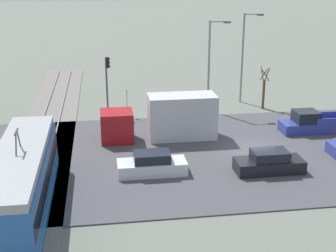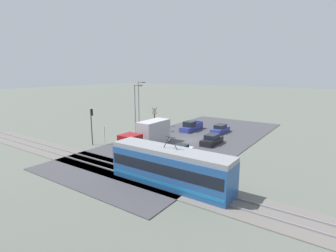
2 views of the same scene
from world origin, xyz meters
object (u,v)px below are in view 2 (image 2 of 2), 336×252
at_px(street_lamp_near_crossing, 136,106).
at_px(no_parking_sign, 105,133).
at_px(sedan_car_1, 212,140).
at_px(sedan_car_0, 179,152).
at_px(street_tree, 154,118).
at_px(sedan_car_2, 220,129).
at_px(traffic_light_pole, 92,122).
at_px(box_truck, 148,135).
at_px(pickup_truck, 191,127).
at_px(light_rail_tram, 170,167).
at_px(street_lamp_mid_block, 139,102).

distance_m(street_lamp_near_crossing, no_parking_sign, 8.43).
bearing_deg(sedan_car_1, sedan_car_0, -96.17).
relative_size(street_tree, no_parking_sign, 1.60).
bearing_deg(sedan_car_2, sedan_car_1, -75.30).
height_order(sedan_car_1, traffic_light_pole, traffic_light_pole).
bearing_deg(traffic_light_pole, sedan_car_1, -144.77).
height_order(box_truck, street_lamp_near_crossing, street_lamp_near_crossing).
relative_size(box_truck, sedan_car_0, 1.99).
bearing_deg(sedan_car_0, no_parking_sign, -176.45).
bearing_deg(sedan_car_1, traffic_light_pole, -144.77).
height_order(pickup_truck, sedan_car_2, pickup_truck).
bearing_deg(street_lamp_near_crossing, box_truck, 143.36).
xyz_separation_m(light_rail_tram, pickup_truck, (9.97, -21.40, -1.03)).
bearing_deg(traffic_light_pole, light_rail_tram, 163.50).
distance_m(street_lamp_mid_block, no_parking_sign, 12.57).
height_order(pickup_truck, traffic_light_pole, traffic_light_pole).
distance_m(street_lamp_near_crossing, street_lamp_mid_block, 4.69).
bearing_deg(street_tree, box_truck, 123.55).
height_order(traffic_light_pole, street_tree, traffic_light_pole).
relative_size(street_lamp_near_crossing, no_parking_sign, 3.30).
relative_size(street_tree, street_lamp_mid_block, 0.46).
distance_m(sedan_car_0, sedan_car_2, 15.29).
bearing_deg(no_parking_sign, sedan_car_0, -176.45).
bearing_deg(no_parking_sign, traffic_light_pole, 65.95).
height_order(pickup_truck, sedan_car_0, pickup_truck).
relative_size(pickup_truck, no_parking_sign, 2.17).
xyz_separation_m(box_truck, sedan_car_2, (-5.28, -13.37, -0.99)).
relative_size(sedan_car_0, traffic_light_pole, 0.85).
bearing_deg(sedan_car_1, pickup_truck, 138.43).
xyz_separation_m(pickup_truck, sedan_car_0, (-6.22, 13.88, -0.06)).
bearing_deg(box_truck, no_parking_sign, 23.10).
bearing_deg(pickup_truck, traffic_light_pole, 66.17).
xyz_separation_m(pickup_truck, street_lamp_mid_block, (9.64, 3.00, 4.23)).
bearing_deg(street_tree, street_lamp_mid_block, 25.29).
bearing_deg(street_lamp_near_crossing, no_parking_sign, 94.39).
xyz_separation_m(traffic_light_pole, street_lamp_near_crossing, (-0.14, -9.40, 1.37)).
bearing_deg(sedan_car_2, pickup_truck, -164.83).
bearing_deg(box_truck, street_lamp_mid_block, -43.72).
relative_size(sedan_car_0, sedan_car_2, 0.96).
bearing_deg(light_rail_tram, no_parking_sign, -22.28).
distance_m(pickup_truck, sedan_car_0, 15.21).
xyz_separation_m(pickup_truck, sedan_car_1, (-7.05, 6.25, -0.06)).
relative_size(light_rail_tram, box_truck, 1.37).
relative_size(light_rail_tram, sedan_car_0, 2.73).
distance_m(sedan_car_2, street_lamp_near_crossing, 15.25).
distance_m(pickup_truck, no_parking_sign, 16.05).
distance_m(light_rail_tram, box_truck, 13.87).
bearing_deg(box_truck, sedan_car_1, -141.66).
distance_m(light_rail_tram, street_lamp_mid_block, 27.09).
relative_size(pickup_truck, street_tree, 1.36).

